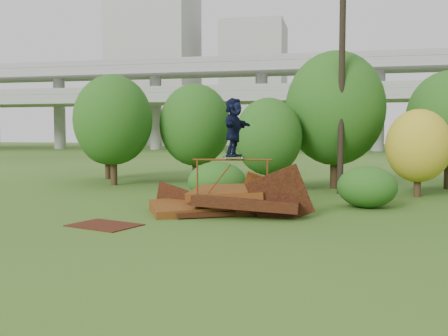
% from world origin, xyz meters
% --- Properties ---
extents(ground, '(240.00, 240.00, 0.00)m').
position_xyz_m(ground, '(0.00, 0.00, 0.00)').
color(ground, '#2D5116').
rests_on(ground, ground).
extents(scrap_pile, '(5.94, 3.77, 2.23)m').
position_xyz_m(scrap_pile, '(-0.81, 2.60, 0.38)').
color(scrap_pile, '#3F1E0B').
rests_on(scrap_pile, ground).
extents(grind_rail, '(2.62, 0.47, 1.90)m').
position_xyz_m(grind_rail, '(-0.57, 2.21, 1.35)').
color(grind_rail, '#62340F').
rests_on(grind_rail, ground).
extents(skateboard, '(0.78, 0.32, 0.08)m').
position_xyz_m(skateboard, '(-0.52, 2.22, 1.96)').
color(skateboard, black).
rests_on(skateboard, grind_rail).
extents(skater, '(0.87, 1.87, 1.94)m').
position_xyz_m(skater, '(-0.52, 2.22, 2.94)').
color(skater, black).
rests_on(skater, skateboard).
extents(flat_plate, '(2.30, 1.95, 0.03)m').
position_xyz_m(flat_plate, '(-3.89, -0.47, 0.01)').
color(flat_plate, '#3D180D').
rests_on(flat_plate, ground).
extents(tree_0, '(4.12, 4.12, 5.81)m').
position_xyz_m(tree_0, '(-8.68, 10.42, 3.43)').
color(tree_0, black).
rests_on(tree_0, ground).
extents(tree_1, '(3.93, 3.93, 5.46)m').
position_xyz_m(tree_1, '(-4.80, 12.53, 3.20)').
color(tree_1, black).
rests_on(tree_1, ground).
extents(tree_2, '(3.10, 3.10, 4.37)m').
position_xyz_m(tree_2, '(-0.26, 8.89, 2.58)').
color(tree_2, black).
rests_on(tree_2, ground).
extents(tree_3, '(4.89, 4.89, 6.78)m').
position_xyz_m(tree_3, '(2.72, 11.31, 3.96)').
color(tree_3, black).
rests_on(tree_3, ground).
extents(tree_4, '(2.74, 2.74, 3.79)m').
position_xyz_m(tree_4, '(6.25, 8.74, 2.20)').
color(tree_4, black).
rests_on(tree_4, ground).
extents(tree_6, '(3.52, 3.52, 4.92)m').
position_xyz_m(tree_6, '(-10.55, 13.57, 2.89)').
color(tree_6, black).
rests_on(tree_6, ground).
extents(shrub_left, '(2.34, 2.16, 1.62)m').
position_xyz_m(shrub_left, '(-1.80, 5.19, 0.81)').
color(shrub_left, '#234412').
rests_on(shrub_left, ground).
extents(shrub_right, '(2.19, 2.00, 1.55)m').
position_xyz_m(shrub_right, '(3.94, 4.98, 0.77)').
color(shrub_right, '#234412').
rests_on(shrub_right, ground).
extents(utility_pole, '(1.40, 0.28, 10.28)m').
position_xyz_m(utility_pole, '(3.00, 9.10, 5.21)').
color(utility_pole, black).
rests_on(utility_pole, ground).
extents(freeway_overpass, '(160.00, 15.00, 13.70)m').
position_xyz_m(freeway_overpass, '(0.00, 62.92, 10.32)').
color(freeway_overpass, gray).
rests_on(freeway_overpass, ground).
extents(building_left, '(18.00, 16.00, 35.00)m').
position_xyz_m(building_left, '(-38.00, 95.00, 17.50)').
color(building_left, '#9E9E99').
rests_on(building_left, ground).
extents(building_right, '(14.00, 14.00, 28.00)m').
position_xyz_m(building_right, '(-16.00, 102.00, 14.00)').
color(building_right, '#9E9E99').
rests_on(building_right, ground).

